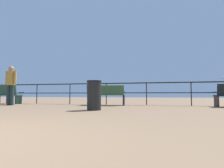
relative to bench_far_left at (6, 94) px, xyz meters
name	(u,v)px	position (x,y,z in m)	size (l,w,h in m)	color
pier_railing	(106,89)	(5.21, 0.66, 0.25)	(19.38, 0.05, 1.05)	black
bench_far_left	(6,94)	(0.00, 0.00, 0.00)	(1.45, 0.67, 0.97)	#274B38
bench_near_left	(106,94)	(5.36, 0.01, -0.01)	(1.70, 0.76, 0.89)	#335635
person_by_bench	(11,83)	(1.12, -0.92, 0.51)	(0.58, 0.34, 1.79)	#1D2D2E
trash_bin	(94,95)	(5.64, -2.46, -0.06)	(0.46, 0.46, 0.92)	black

